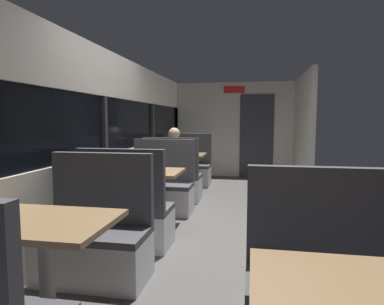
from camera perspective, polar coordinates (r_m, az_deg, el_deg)
ground_plane at (r=4.28m, az=3.84°, el=-13.57°), size 3.30×9.20×0.02m
carriage_window_panel_left at (r=4.45m, az=-14.97°, el=1.73°), size 0.09×8.48×2.30m
carriage_end_bulkhead at (r=8.22m, az=7.59°, el=3.78°), size 2.90×0.11×2.30m
carriage_aisle_panel_right at (r=7.09m, az=18.44°, el=3.35°), size 0.08×2.40×2.30m
dining_table_near_window at (r=2.47m, az=-23.90°, el=-12.75°), size 0.90×0.70×0.74m
bench_near_window_facing_entry at (r=3.14m, az=-16.26°, el=-14.52°), size 0.95×0.50×1.10m
dining_table_mid_window at (r=4.36m, az=-7.79°, el=-4.41°), size 0.90×0.70×0.74m
bench_mid_window_facing_end at (r=3.79m, az=-11.06°, el=-10.83°), size 0.95×0.50×1.10m
bench_mid_window_facing_entry at (r=5.08m, az=-5.29°, el=-6.53°), size 0.95×0.50×1.10m
dining_table_far_window at (r=6.43m, az=-1.83°, el=-1.13°), size 0.90×0.70×0.74m
bench_far_window_facing_end at (r=5.80m, az=-3.28°, el=-4.99°), size 0.95×0.50×1.10m
bench_far_window_facing_entry at (r=7.15m, az=-0.65°, el=-2.96°), size 0.95×0.50×1.10m
bench_front_aisle_facing_entry at (r=2.33m, az=21.83°, el=-22.03°), size 0.95×0.50×1.10m
seated_passenger at (r=5.84m, az=-3.12°, el=-2.84°), size 0.47×0.55×1.26m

